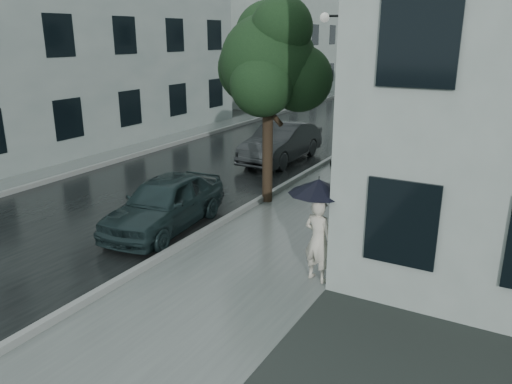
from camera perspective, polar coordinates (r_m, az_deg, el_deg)
The scene contains 14 objects.
ground at distance 9.45m, azimuth -7.15°, elevation -11.96°, with size 120.00×120.00×0.00m, color black.
sidewalk at distance 19.71m, azimuth 14.47°, elevation 3.41°, with size 3.50×60.00×0.01m, color slate.
kerb_near at distance 20.21m, azimuth 9.49°, elevation 4.29°, with size 0.15×60.00×0.15m, color slate.
asphalt_road at distance 21.61m, azimuth 0.70°, elevation 5.19°, with size 6.85×60.00×0.00m, color black.
kerb_far at distance 23.43m, azimuth -6.88°, elevation 6.22°, with size 0.15×60.00×0.15m, color slate.
sidewalk_far at distance 23.99m, azimuth -8.68°, elevation 6.24°, with size 1.70×60.00×0.01m, color #4C5451.
building_far_a at distance 23.74m, azimuth -24.04°, elevation 16.41°, with size 7.02×20.00×9.50m.
building_far_b at distance 41.09m, azimuth 2.10°, elevation 16.68°, with size 7.02×18.00×8.00m.
pedestrian at distance 9.74m, azimuth 7.13°, elevation -5.48°, with size 0.61×0.40×1.68m, color beige.
umbrella at distance 9.41m, azimuth 7.18°, elevation 0.65°, with size 1.27×1.27×1.17m.
street_tree at distance 13.89m, azimuth 1.60°, elevation 14.69°, with size 3.38×3.07×5.60m.
lamp_post at distance 18.22m, azimuth 8.86°, elevation 12.38°, with size 0.82×0.47×5.35m.
car_near at distance 12.50m, azimuth -10.37°, elevation -1.21°, with size 1.58×3.94×1.34m, color #182728.
car_far at distance 19.02m, azimuth 2.91°, elevation 5.69°, with size 1.53×4.38×1.44m, color #242729.
Camera 1 is at (4.98, -6.56, 4.64)m, focal length 35.00 mm.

